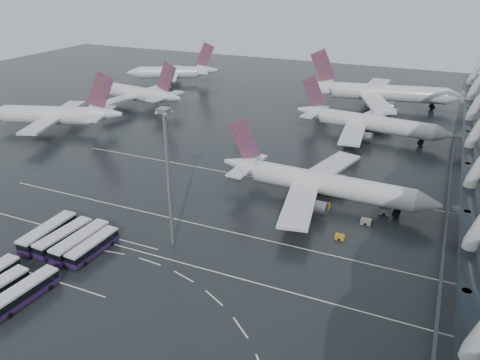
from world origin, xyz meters
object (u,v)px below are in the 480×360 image
at_px(jet_remote_west, 57,115).
at_px(gse_cart_belly_d, 366,222).
at_px(bus_row_near_a, 48,233).
at_px(bus_row_far_c, 24,293).
at_px(airliner_main, 320,183).
at_px(gse_cart_belly_b, 384,211).
at_px(bus_row_near_b, 64,238).
at_px(floodlight_mast, 167,163).
at_px(airliner_gate_c, 379,93).
at_px(bus_row_near_c, 80,242).
at_px(jet_remote_far, 174,72).
at_px(gse_cart_belly_c, 292,220).
at_px(gse_cart_belly_a, 340,237).
at_px(gse_cart_belly_e, 325,205).
at_px(airliner_gate_b, 367,123).
at_px(bus_row_near_d, 93,247).
at_px(jet_remote_mid, 137,94).

relative_size(jet_remote_west, gse_cart_belly_d, 20.65).
xyz_separation_m(bus_row_near_a, bus_row_far_c, (10.49, -15.95, -0.16)).
bearing_deg(airliner_main, gse_cart_belly_b, -0.41).
bearing_deg(bus_row_near_b, bus_row_near_a, 93.91).
distance_m(bus_row_near_b, floodlight_mast, 26.80).
distance_m(airliner_gate_c, bus_row_near_c, 135.53).
xyz_separation_m(jet_remote_far, gse_cart_belly_c, (94.94, -106.87, -4.26)).
distance_m(jet_remote_west, jet_remote_far, 78.95).
relative_size(bus_row_near_c, gse_cart_belly_d, 6.04).
height_order(gse_cart_belly_a, gse_cart_belly_e, gse_cart_belly_e).
xyz_separation_m(jet_remote_far, gse_cart_belly_b, (112.61, -94.74, -4.20)).
bearing_deg(bus_row_near_c, jet_remote_west, 48.47).
height_order(airliner_gate_b, bus_row_near_d, airliner_gate_b).
relative_size(gse_cart_belly_a, gse_cart_belly_e, 0.90).
relative_size(gse_cart_belly_c, gse_cart_belly_e, 1.08).
bearing_deg(floodlight_mast, bus_row_near_b, -155.04).
relative_size(airliner_gate_b, bus_row_near_a, 3.72).
xyz_separation_m(bus_row_near_c, gse_cart_belly_d, (49.17, 33.10, -1.21)).
relative_size(bus_row_near_d, gse_cart_belly_a, 6.40).
height_order(airliner_gate_c, bus_row_near_c, airliner_gate_c).
distance_m(airliner_gate_c, bus_row_far_c, 150.52).
height_order(bus_row_near_b, gse_cart_belly_c, bus_row_near_b).
bearing_deg(gse_cart_belly_a, gse_cart_belly_c, 167.03).
bearing_deg(jet_remote_mid, floodlight_mast, 136.69).
xyz_separation_m(bus_row_near_d, gse_cart_belly_a, (42.23, 24.87, -1.12)).
relative_size(airliner_gate_b, bus_row_near_d, 4.22).
height_order(jet_remote_west, gse_cart_belly_a, jet_remote_west).
bearing_deg(gse_cart_belly_c, airliner_main, 79.75).
bearing_deg(bus_row_far_c, bus_row_near_b, 25.91).
bearing_deg(gse_cart_belly_d, jet_remote_mid, 149.84).
xyz_separation_m(bus_row_far_c, gse_cart_belly_d, (46.95, 49.13, -1.08)).
relative_size(airliner_gate_c, gse_cart_belly_c, 26.70).
bearing_deg(gse_cart_belly_a, jet_remote_west, 163.60).
relative_size(jet_remote_west, bus_row_near_a, 3.36).
bearing_deg(bus_row_far_c, gse_cart_belly_d, -39.64).
relative_size(jet_remote_mid, gse_cart_belly_b, 17.80).
bearing_deg(bus_row_far_c, floodlight_mast, -23.59).
xyz_separation_m(airliner_gate_b, gse_cart_belly_a, (7.04, -67.46, -3.94)).
xyz_separation_m(jet_remote_west, bus_row_near_d, (61.32, -55.35, -3.67)).
relative_size(bus_row_near_c, bus_row_near_d, 1.11).
height_order(airliner_main, airliner_gate_c, airliner_gate_c).
xyz_separation_m(floodlight_mast, gse_cart_belly_b, (36.79, 30.24, -16.96)).
distance_m(bus_row_far_c, gse_cart_belly_a, 59.37).
bearing_deg(gse_cart_belly_b, bus_row_near_c, -142.99).
relative_size(bus_row_far_c, gse_cart_belly_a, 6.67).
height_order(bus_row_near_d, gse_cart_belly_d, bus_row_near_d).
distance_m(bus_row_near_b, bus_row_far_c, 17.23).
relative_size(airliner_gate_c, bus_row_near_c, 4.50).
bearing_deg(airliner_gate_c, jet_remote_west, -151.13).
relative_size(airliner_gate_c, bus_row_near_a, 4.41).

